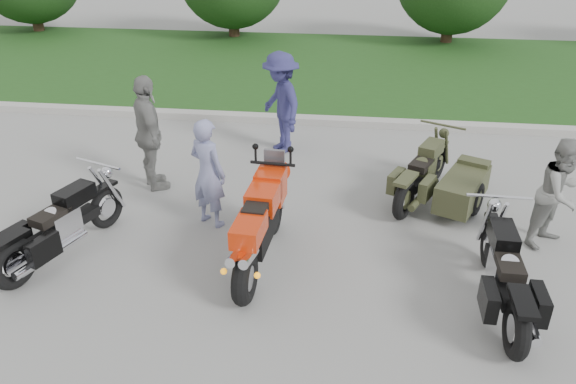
# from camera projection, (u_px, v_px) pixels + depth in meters

# --- Properties ---
(ground) EXTENTS (80.00, 80.00, 0.00)m
(ground) POSITION_uv_depth(u_px,v_px,m) (248.00, 297.00, 6.89)
(ground) COLOR gray
(ground) RESTS_ON ground
(curb) EXTENTS (60.00, 0.30, 0.15)m
(curb) POSITION_uv_depth(u_px,v_px,m) (299.00, 120.00, 12.11)
(curb) COLOR #AAA8A0
(curb) RESTS_ON ground
(grass_strip) EXTENTS (60.00, 8.00, 0.14)m
(grass_strip) POSITION_uv_depth(u_px,v_px,m) (315.00, 68.00, 15.75)
(grass_strip) COLOR #25541C
(grass_strip) RESTS_ON ground
(sportbike_red) EXTENTS (0.48, 2.29, 1.09)m
(sportbike_red) POSITION_uv_depth(u_px,v_px,m) (260.00, 224.00, 7.19)
(sportbike_red) COLOR black
(sportbike_red) RESTS_ON ground
(cruiser_left) EXTENTS (0.91, 2.19, 0.88)m
(cruiser_left) POSITION_uv_depth(u_px,v_px,m) (57.00, 229.00, 7.45)
(cruiser_left) COLOR black
(cruiser_left) RESTS_ON ground
(cruiser_right) EXTENTS (0.39, 2.31, 0.89)m
(cruiser_right) POSITION_uv_depth(u_px,v_px,m) (505.00, 279.00, 6.48)
(cruiser_right) COLOR black
(cruiser_right) RESTS_ON ground
(cruiser_sidecar) EXTENTS (1.61, 2.06, 0.85)m
(cruiser_sidecar) POSITION_uv_depth(u_px,v_px,m) (445.00, 183.00, 8.73)
(cruiser_sidecar) COLOR black
(cruiser_sidecar) RESTS_ON ground
(person_stripe) EXTENTS (0.72, 0.63, 1.65)m
(person_stripe) POSITION_uv_depth(u_px,v_px,m) (208.00, 173.00, 8.08)
(person_stripe) COLOR #8085AF
(person_stripe) RESTS_ON ground
(person_grey) EXTENTS (0.96, 0.95, 1.57)m
(person_grey) POSITION_uv_depth(u_px,v_px,m) (560.00, 193.00, 7.62)
(person_grey) COLOR gray
(person_grey) RESTS_ON ground
(person_denim) EXTENTS (1.25, 1.42, 1.90)m
(person_denim) POSITION_uv_depth(u_px,v_px,m) (281.00, 103.00, 10.40)
(person_denim) COLOR navy
(person_denim) RESTS_ON ground
(person_back) EXTENTS (1.00, 1.20, 1.92)m
(person_back) POSITION_uv_depth(u_px,v_px,m) (149.00, 134.00, 9.04)
(person_back) COLOR gray
(person_back) RESTS_ON ground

